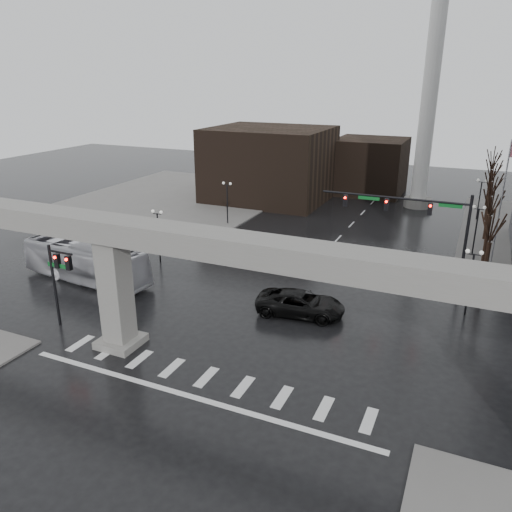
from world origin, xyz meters
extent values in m
plane|color=black|center=(0.00, 0.00, 0.00)|extent=(160.00, 160.00, 0.00)
cube|color=slate|center=(-26.00, 36.00, 0.07)|extent=(28.00, 36.00, 0.15)
cube|color=gray|center=(0.00, 0.00, 8.00)|extent=(48.00, 2.20, 1.40)
cube|color=gray|center=(-7.00, 0.00, 3.65)|extent=(1.60, 1.60, 7.30)
cube|color=gray|center=(-7.00, 0.00, 0.25)|extent=(2.60, 2.60, 0.50)
cube|color=black|center=(-14.00, 42.00, 5.00)|extent=(16.00, 14.00, 10.00)
cube|color=black|center=(-2.00, 52.00, 4.00)|extent=(10.00, 10.00, 8.00)
cylinder|color=silver|center=(6.00, 46.00, 15.00)|extent=(2.00, 2.00, 30.00)
cylinder|color=gray|center=(6.00, 46.00, 0.60)|extent=(3.60, 3.60, 1.20)
cylinder|color=black|center=(12.80, 18.80, 4.00)|extent=(0.24, 0.24, 8.00)
cylinder|color=black|center=(6.80, 18.80, 7.20)|extent=(12.00, 0.18, 0.18)
cube|color=black|center=(9.80, 18.80, 6.55)|extent=(0.35, 0.30, 1.00)
cube|color=black|center=(6.30, 18.80, 6.55)|extent=(0.35, 0.30, 1.00)
cube|color=black|center=(2.80, 18.80, 6.55)|extent=(0.35, 0.30, 1.00)
sphere|color=#FF0C05|center=(9.80, 18.62, 6.85)|extent=(0.20, 0.20, 0.20)
cube|color=#0D5E22|center=(11.30, 18.80, 7.00)|extent=(1.80, 0.05, 0.35)
cube|color=#0D5E22|center=(4.80, 18.80, 7.00)|extent=(1.80, 0.05, 0.35)
cylinder|color=black|center=(-12.80, 0.50, 3.00)|extent=(0.20, 0.20, 6.00)
cylinder|color=black|center=(-11.80, 0.50, 5.60)|extent=(2.00, 0.14, 0.14)
cube|color=black|center=(-12.20, 0.50, 4.95)|extent=(0.35, 0.30, 1.00)
cube|color=black|center=(-11.20, 0.50, 4.95)|extent=(0.35, 0.30, 1.00)
cube|color=#0D5E22|center=(-12.30, 0.50, 4.60)|extent=(1.60, 0.05, 0.30)
cylinder|color=silver|center=(15.00, 22.00, 6.00)|extent=(0.12, 0.12, 12.00)
cylinder|color=black|center=(13.50, 14.00, 2.40)|extent=(0.14, 0.14, 4.80)
cube|color=black|center=(13.50, 14.00, 4.75)|extent=(0.90, 0.06, 0.06)
sphere|color=silver|center=(13.05, 14.00, 4.95)|extent=(0.32, 0.32, 0.32)
sphere|color=silver|center=(13.95, 14.00, 4.95)|extent=(0.32, 0.32, 0.32)
cylinder|color=black|center=(13.50, 28.00, 2.40)|extent=(0.14, 0.14, 4.80)
cube|color=black|center=(13.50, 28.00, 4.75)|extent=(0.90, 0.06, 0.06)
sphere|color=silver|center=(13.05, 28.00, 4.95)|extent=(0.32, 0.32, 0.32)
sphere|color=silver|center=(13.95, 28.00, 4.95)|extent=(0.32, 0.32, 0.32)
cylinder|color=black|center=(13.50, 42.00, 2.40)|extent=(0.14, 0.14, 4.80)
cube|color=black|center=(13.50, 42.00, 4.75)|extent=(0.90, 0.06, 0.06)
sphere|color=silver|center=(13.05, 42.00, 4.95)|extent=(0.32, 0.32, 0.32)
sphere|color=silver|center=(13.95, 42.00, 4.95)|extent=(0.32, 0.32, 0.32)
cylinder|color=black|center=(-13.50, 14.00, 2.40)|extent=(0.14, 0.14, 4.80)
cube|color=black|center=(-13.50, 14.00, 4.75)|extent=(0.90, 0.06, 0.06)
sphere|color=silver|center=(-13.95, 14.00, 4.95)|extent=(0.32, 0.32, 0.32)
sphere|color=silver|center=(-13.05, 14.00, 4.95)|extent=(0.32, 0.32, 0.32)
cylinder|color=black|center=(-13.50, 28.00, 2.40)|extent=(0.14, 0.14, 4.80)
cube|color=black|center=(-13.50, 28.00, 4.75)|extent=(0.90, 0.06, 0.06)
sphere|color=silver|center=(-13.95, 28.00, 4.95)|extent=(0.32, 0.32, 0.32)
sphere|color=silver|center=(-13.05, 28.00, 4.95)|extent=(0.32, 0.32, 0.32)
cylinder|color=black|center=(-13.50, 42.00, 2.40)|extent=(0.14, 0.14, 4.80)
cube|color=black|center=(-13.50, 42.00, 4.75)|extent=(0.90, 0.06, 0.06)
sphere|color=silver|center=(-13.95, 42.00, 4.95)|extent=(0.32, 0.32, 0.32)
sphere|color=silver|center=(-13.05, 42.00, 4.95)|extent=(0.32, 0.32, 0.32)
cylinder|color=black|center=(14.50, 18.00, 2.27)|extent=(0.34, 0.34, 4.55)
cylinder|color=black|center=(14.50, 18.00, 6.01)|extent=(0.12, 1.52, 2.98)
cylinder|color=black|center=(15.00, 18.25, 5.78)|extent=(0.83, 1.14, 2.51)
cylinder|color=black|center=(14.50, 26.00, 2.33)|extent=(0.34, 0.34, 4.66)
cylinder|color=black|center=(14.50, 26.00, 6.15)|extent=(0.12, 1.55, 3.05)
cylinder|color=black|center=(15.00, 26.25, 5.91)|extent=(0.85, 1.16, 2.57)
cylinder|color=black|center=(14.50, 34.00, 2.38)|extent=(0.34, 0.34, 4.76)
cylinder|color=black|center=(14.50, 34.00, 6.29)|extent=(0.12, 1.59, 3.11)
cylinder|color=black|center=(15.00, 34.25, 6.05)|extent=(0.86, 1.18, 2.62)
cylinder|color=black|center=(14.50, 42.00, 2.43)|extent=(0.34, 0.34, 4.87)
cylinder|color=black|center=(14.50, 42.00, 6.43)|extent=(0.12, 1.62, 3.18)
cylinder|color=black|center=(15.00, 42.25, 6.18)|extent=(0.88, 1.20, 2.68)
cylinder|color=black|center=(14.50, 50.00, 2.48)|extent=(0.34, 0.34, 4.97)
cylinder|color=black|center=(14.50, 50.00, 6.57)|extent=(0.12, 1.65, 3.25)
cylinder|color=black|center=(15.00, 50.25, 6.31)|extent=(0.89, 1.23, 2.74)
imported|color=black|center=(2.32, 8.99, 0.90)|extent=(6.81, 3.79, 1.80)
imported|color=silver|center=(-16.70, 7.69, 1.74)|extent=(12.70, 4.15, 3.47)
camera|label=1|loc=(12.98, -22.78, 16.76)|focal=35.00mm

